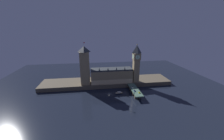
# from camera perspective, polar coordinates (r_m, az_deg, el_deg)

# --- Properties ---
(ground_plane) EXTENTS (400.00, 400.00, 0.00)m
(ground_plane) POSITION_cam_1_polar(r_m,az_deg,el_deg) (208.50, -1.15, -9.82)
(ground_plane) COLOR black
(embankment) EXTENTS (220.00, 42.00, 6.66)m
(embankment) POSITION_cam_1_polar(r_m,az_deg,el_deg) (242.53, -2.26, -5.02)
(embankment) COLOR brown
(embankment) RESTS_ON ground_plane
(parliament_hall) EXTENTS (68.11, 20.78, 28.17)m
(parliament_hall) POSITION_cam_1_polar(r_m,az_deg,el_deg) (230.39, -0.23, -2.21)
(parliament_hall) COLOR #8E7A56
(parliament_hall) RESTS_ON embankment
(clock_tower) EXTENTS (11.89, 12.00, 63.59)m
(clock_tower) POSITION_cam_1_polar(r_m,az_deg,el_deg) (228.93, 10.05, 3.11)
(clock_tower) COLOR #8E7A56
(clock_tower) RESTS_ON embankment
(victoria_tower) EXTENTS (14.64, 14.64, 67.34)m
(victoria_tower) POSITION_cam_1_polar(r_m,az_deg,el_deg) (221.43, -11.24, 1.84)
(victoria_tower) COLOR #8E7A56
(victoria_tower) RESTS_ON embankment
(bridge) EXTENTS (11.12, 46.00, 7.16)m
(bridge) POSITION_cam_1_polar(r_m,az_deg,el_deg) (209.44, 9.47, -8.51)
(bridge) COLOR #476656
(bridge) RESTS_ON ground_plane
(car_northbound_lead) EXTENTS (1.85, 4.18, 1.58)m
(car_northbound_lead) POSITION_cam_1_polar(r_m,az_deg,el_deg) (213.14, 8.36, -7.05)
(car_northbound_lead) COLOR silver
(car_northbound_lead) RESTS_ON bridge
(car_northbound_trail) EXTENTS (1.94, 4.78, 1.53)m
(car_northbound_trail) POSITION_cam_1_polar(r_m,az_deg,el_deg) (202.22, 9.35, -8.47)
(car_northbound_trail) COLOR navy
(car_northbound_trail) RESTS_ON bridge
(car_southbound_lead) EXTENTS (2.09, 3.84, 1.44)m
(car_southbound_lead) POSITION_cam_1_polar(r_m,az_deg,el_deg) (198.17, 11.27, -9.14)
(car_southbound_lead) COLOR yellow
(car_southbound_lead) RESTS_ON bridge
(pedestrian_near_rail) EXTENTS (0.38, 0.38, 1.66)m
(pedestrian_near_rail) POSITION_cam_1_polar(r_m,az_deg,el_deg) (195.72, 9.24, -9.30)
(pedestrian_near_rail) COLOR black
(pedestrian_near_rail) RESTS_ON bridge
(pedestrian_mid_walk) EXTENTS (0.38, 0.38, 1.77)m
(pedestrian_mid_walk) POSITION_cam_1_polar(r_m,az_deg,el_deg) (207.81, 10.97, -7.77)
(pedestrian_mid_walk) COLOR black
(pedestrian_mid_walk) RESTS_ON bridge
(pedestrian_far_rail) EXTENTS (0.38, 0.38, 1.76)m
(pedestrian_far_rail) POSITION_cam_1_polar(r_m,az_deg,el_deg) (214.27, 7.57, -6.82)
(pedestrian_far_rail) COLOR black
(pedestrian_far_rail) RESTS_ON bridge
(street_lamp_near) EXTENTS (1.34, 0.60, 6.99)m
(street_lamp_near) POSITION_cam_1_polar(r_m,az_deg,el_deg) (192.39, 9.34, -8.64)
(street_lamp_near) COLOR #2D3333
(street_lamp_near) RESTS_ON bridge
(boat_upstream) EXTENTS (11.40, 4.88, 3.40)m
(boat_upstream) POSITION_cam_1_polar(r_m,az_deg,el_deg) (207.96, 2.91, -9.53)
(boat_upstream) COLOR #28282D
(boat_upstream) RESTS_ON ground_plane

